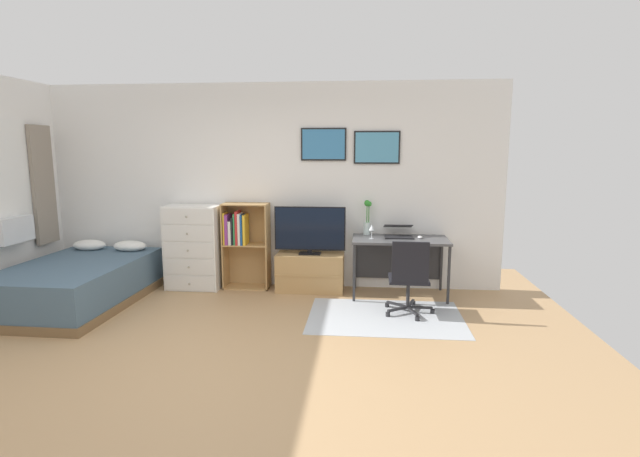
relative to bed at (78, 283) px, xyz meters
name	(u,v)px	position (x,y,z in m)	size (l,w,h in m)	color
ground_plane	(219,359)	(2.15, -1.35, -0.26)	(7.20, 7.20, 0.00)	tan
wall_back_with_posters	(272,186)	(2.17, 1.08, 1.10)	(6.12, 0.09, 2.70)	white
area_rug	(385,317)	(3.66, -0.12, -0.26)	(1.70, 1.20, 0.01)	#B2B7BC
bed	(78,283)	(0.00, 0.00, 0.00)	(1.34, 2.05, 0.64)	brown
dresser	(194,247)	(1.16, 0.80, 0.30)	(0.71, 0.46, 1.11)	white
bookshelf	(242,239)	(1.80, 0.87, 0.41)	(0.60, 0.30, 1.14)	tan
tv_stand	(310,272)	(2.71, 0.82, -0.01)	(0.88, 0.41, 0.49)	tan
television	(310,230)	(2.71, 0.79, 0.55)	(0.92, 0.16, 0.62)	black
desk	(399,247)	(3.86, 0.78, 0.35)	(1.19, 0.64, 0.74)	#4C4C4F
office_chair	(409,276)	(3.92, -0.04, 0.20)	(0.56, 0.58, 0.86)	#232326
laptop	(398,232)	(3.85, 0.82, 0.54)	(0.37, 0.40, 0.16)	black
computer_mouse	(420,237)	(4.11, 0.72, 0.50)	(0.06, 0.10, 0.03)	silver
bamboo_vase	(367,217)	(3.45, 0.94, 0.71)	(0.10, 0.09, 0.45)	silver
wine_glass	(372,228)	(3.51, 0.65, 0.61)	(0.07, 0.07, 0.18)	silver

